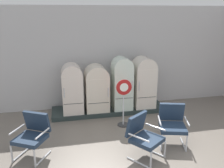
{
  "coord_description": "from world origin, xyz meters",
  "views": [
    {
      "loc": [
        -1.43,
        -4.11,
        3.07
      ],
      "look_at": [
        0.05,
        2.75,
        1.0
      ],
      "focal_mm": 38.88,
      "sensor_mm": 36.0,
      "label": 1
    }
  ],
  "objects_px": {
    "refrigerator_1": "(97,87)",
    "armchair_center": "(143,135)",
    "refrigerator_3": "(144,81)",
    "sign_stand": "(124,104)",
    "armchair_left": "(33,133)",
    "armchair_right": "(172,123)",
    "refrigerator_0": "(72,87)",
    "refrigerator_2": "(122,82)"
  },
  "relations": [
    {
      "from": "armchair_left",
      "to": "sign_stand",
      "type": "height_order",
      "value": "sign_stand"
    },
    {
      "from": "armchair_left",
      "to": "armchair_right",
      "type": "distance_m",
      "value": 3.23
    },
    {
      "from": "armchair_center",
      "to": "armchair_left",
      "type": "bearing_deg",
      "value": 166.31
    },
    {
      "from": "refrigerator_3",
      "to": "sign_stand",
      "type": "relative_size",
      "value": 1.19
    },
    {
      "from": "armchair_right",
      "to": "sign_stand",
      "type": "height_order",
      "value": "sign_stand"
    },
    {
      "from": "refrigerator_1",
      "to": "armchair_left",
      "type": "distance_m",
      "value": 2.67
    },
    {
      "from": "refrigerator_1",
      "to": "refrigerator_3",
      "type": "bearing_deg",
      "value": 0.04
    },
    {
      "from": "armchair_right",
      "to": "armchair_center",
      "type": "height_order",
      "value": "same"
    },
    {
      "from": "refrigerator_2",
      "to": "armchair_left",
      "type": "xyz_separation_m",
      "value": [
        -2.51,
        -1.96,
        -0.48
      ]
    },
    {
      "from": "refrigerator_3",
      "to": "armchair_right",
      "type": "xyz_separation_m",
      "value": [
        -0.01,
        -2.16,
        -0.45
      ]
    },
    {
      "from": "armchair_left",
      "to": "refrigerator_0",
      "type": "bearing_deg",
      "value": 63.83
    },
    {
      "from": "refrigerator_3",
      "to": "armchair_left",
      "type": "height_order",
      "value": "refrigerator_3"
    },
    {
      "from": "armchair_left",
      "to": "armchair_center",
      "type": "xyz_separation_m",
      "value": [
        2.34,
        -0.57,
        0.0
      ]
    },
    {
      "from": "refrigerator_0",
      "to": "refrigerator_1",
      "type": "bearing_deg",
      "value": 0.71
    },
    {
      "from": "refrigerator_1",
      "to": "armchair_center",
      "type": "distance_m",
      "value": 2.68
    },
    {
      "from": "sign_stand",
      "to": "refrigerator_1",
      "type": "bearing_deg",
      "value": 120.86
    },
    {
      "from": "refrigerator_0",
      "to": "refrigerator_1",
      "type": "xyz_separation_m",
      "value": [
        0.74,
        0.01,
        -0.05
      ]
    },
    {
      "from": "armchair_right",
      "to": "sign_stand",
      "type": "distance_m",
      "value": 1.47
    },
    {
      "from": "armchair_left",
      "to": "armchair_right",
      "type": "height_order",
      "value": "same"
    },
    {
      "from": "refrigerator_2",
      "to": "refrigerator_3",
      "type": "distance_m",
      "value": 0.73
    },
    {
      "from": "refrigerator_3",
      "to": "armchair_left",
      "type": "relative_size",
      "value": 1.65
    },
    {
      "from": "refrigerator_0",
      "to": "refrigerator_2",
      "type": "xyz_separation_m",
      "value": [
        1.53,
        -0.04,
        0.09
      ]
    },
    {
      "from": "armchair_left",
      "to": "sign_stand",
      "type": "relative_size",
      "value": 0.72
    },
    {
      "from": "armchair_left",
      "to": "armchair_right",
      "type": "bearing_deg",
      "value": -2.55
    },
    {
      "from": "refrigerator_1",
      "to": "armchair_center",
      "type": "relative_size",
      "value": 1.46
    },
    {
      "from": "armchair_right",
      "to": "armchair_center",
      "type": "bearing_deg",
      "value": -154.12
    },
    {
      "from": "refrigerator_3",
      "to": "armchair_left",
      "type": "bearing_deg",
      "value": -148.16
    },
    {
      "from": "armchair_left",
      "to": "armchair_center",
      "type": "relative_size",
      "value": 1.0
    },
    {
      "from": "refrigerator_1",
      "to": "armchair_right",
      "type": "xyz_separation_m",
      "value": [
        1.5,
        -2.15,
        -0.35
      ]
    },
    {
      "from": "refrigerator_2",
      "to": "armchair_left",
      "type": "bearing_deg",
      "value": -142.09
    },
    {
      "from": "refrigerator_2",
      "to": "armchair_left",
      "type": "distance_m",
      "value": 3.22
    },
    {
      "from": "armchair_right",
      "to": "armchair_center",
      "type": "relative_size",
      "value": 1.0
    },
    {
      "from": "armchair_center",
      "to": "sign_stand",
      "type": "bearing_deg",
      "value": 90.84
    },
    {
      "from": "refrigerator_1",
      "to": "refrigerator_2",
      "type": "xyz_separation_m",
      "value": [
        0.79,
        -0.05,
        0.13
      ]
    },
    {
      "from": "refrigerator_2",
      "to": "sign_stand",
      "type": "distance_m",
      "value": 1.04
    },
    {
      "from": "refrigerator_0",
      "to": "armchair_center",
      "type": "xyz_separation_m",
      "value": [
        1.36,
        -2.57,
        -0.39
      ]
    },
    {
      "from": "refrigerator_2",
      "to": "armchair_right",
      "type": "distance_m",
      "value": 2.27
    },
    {
      "from": "armchair_center",
      "to": "refrigerator_3",
      "type": "bearing_deg",
      "value": 70.88
    },
    {
      "from": "refrigerator_3",
      "to": "armchair_center",
      "type": "relative_size",
      "value": 1.65
    },
    {
      "from": "refrigerator_0",
      "to": "armchair_center",
      "type": "height_order",
      "value": "refrigerator_0"
    },
    {
      "from": "refrigerator_0",
      "to": "armchair_right",
      "type": "relative_size",
      "value": 1.53
    },
    {
      "from": "refrigerator_0",
      "to": "refrigerator_2",
      "type": "distance_m",
      "value": 1.53
    }
  ]
}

